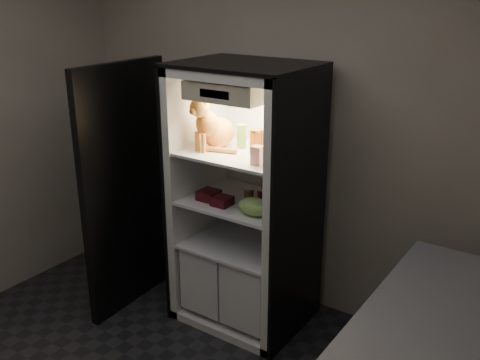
% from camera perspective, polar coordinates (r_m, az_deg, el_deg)
% --- Properties ---
extents(room_shell, '(3.60, 3.60, 3.60)m').
position_cam_1_polar(room_shell, '(2.56, -16.69, 3.13)').
color(room_shell, white).
rests_on(room_shell, floor).
extents(refrigerator, '(0.90, 0.72, 1.88)m').
position_cam_1_polar(refrigerator, '(3.81, 0.76, -3.89)').
color(refrigerator, white).
rests_on(refrigerator, floor).
extents(fridge_door, '(0.11, 0.87, 1.85)m').
position_cam_1_polar(fridge_door, '(4.04, -11.99, -1.06)').
color(fridge_door, black).
rests_on(fridge_door, floor).
extents(tabby_cat, '(0.33, 0.39, 0.40)m').
position_cam_1_polar(tabby_cat, '(3.63, -2.95, 5.66)').
color(tabby_cat, '#D35B1B').
rests_on(tabby_cat, refrigerator).
extents(parmesan_shaker, '(0.06, 0.06, 0.16)m').
position_cam_1_polar(parmesan_shaker, '(3.65, 0.17, 4.69)').
color(parmesan_shaker, '#23832D').
rests_on(parmesan_shaker, refrigerator).
extents(mayo_tub, '(0.08, 0.08, 0.12)m').
position_cam_1_polar(mayo_tub, '(3.63, 2.88, 4.21)').
color(mayo_tub, white).
rests_on(mayo_tub, refrigerator).
extents(salsa_jar, '(0.09, 0.09, 0.16)m').
position_cam_1_polar(salsa_jar, '(3.53, 1.76, 4.15)').
color(salsa_jar, maroon).
rests_on(salsa_jar, refrigerator).
extents(pepper_jar, '(0.11, 0.11, 0.19)m').
position_cam_1_polar(pepper_jar, '(3.50, 4.36, 4.20)').
color(pepper_jar, maroon).
rests_on(pepper_jar, refrigerator).
extents(cream_carton, '(0.07, 0.07, 0.12)m').
position_cam_1_polar(cream_carton, '(3.30, 1.90, 2.64)').
color(cream_carton, beige).
rests_on(cream_carton, refrigerator).
extents(soda_can_a, '(0.08, 0.08, 0.14)m').
position_cam_1_polar(soda_can_a, '(3.70, 2.89, -1.00)').
color(soda_can_a, black).
rests_on(soda_can_a, refrigerator).
extents(soda_can_b, '(0.07, 0.07, 0.13)m').
position_cam_1_polar(soda_can_b, '(3.51, 3.92, -2.27)').
color(soda_can_b, black).
rests_on(soda_can_b, refrigerator).
extents(soda_can_c, '(0.06, 0.06, 0.12)m').
position_cam_1_polar(soda_can_c, '(3.57, 2.37, -1.94)').
color(soda_can_c, black).
rests_on(soda_can_c, refrigerator).
extents(condiment_jar, '(0.07, 0.07, 0.09)m').
position_cam_1_polar(condiment_jar, '(3.67, 0.98, -1.54)').
color(condiment_jar, brown).
rests_on(condiment_jar, refrigerator).
extents(grape_bag, '(0.22, 0.16, 0.11)m').
position_cam_1_polar(grape_bag, '(3.44, 1.55, -2.86)').
color(grape_bag, '#88BE58').
rests_on(grape_bag, refrigerator).
extents(berry_box_left, '(0.13, 0.13, 0.07)m').
position_cam_1_polar(berry_box_left, '(3.70, -3.35, -1.62)').
color(berry_box_left, '#510D14').
rests_on(berry_box_left, refrigerator).
extents(berry_box_right, '(0.12, 0.12, 0.06)m').
position_cam_1_polar(berry_box_right, '(3.60, -1.94, -2.25)').
color(berry_box_right, '#510D14').
rests_on(berry_box_right, refrigerator).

